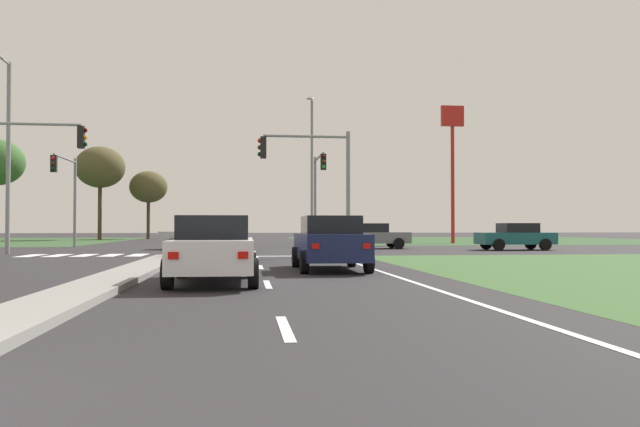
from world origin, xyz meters
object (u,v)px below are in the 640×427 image
car_silver_second (201,235)px  car_blue_sixth (225,241)px  car_beige_fifth (189,232)px  street_lamp_third (312,165)px  car_teal_seventh (516,236)px  treeline_third (100,168)px  car_grey_near (372,236)px  car_navy_fourth (330,243)px  traffic_signal_far_left (67,184)px  fastfood_pole_sign (452,142)px  traffic_signal_near_left (25,163)px  pedestrian_at_median (207,229)px  treeline_fourth (148,187)px  traffic_signal_near_right (315,170)px  car_white_third (214,249)px  street_lamp_second (7,147)px  traffic_signal_far_right (318,183)px

car_silver_second → car_blue_sixth: (1.77, -13.20, -0.03)m
car_beige_fifth → street_lamp_third: bearing=123.9°
car_teal_seventh → treeline_third: bearing=42.7°
car_grey_near → car_silver_second: 9.86m
car_navy_fourth → traffic_signal_far_left: (-13.10, 20.70, 3.05)m
fastfood_pole_sign → traffic_signal_near_left: bearing=-142.3°
car_grey_near → pedestrian_at_median: size_ratio=2.66×
fastfood_pole_sign → treeline_fourth: (-26.27, 20.48, -2.44)m
car_navy_fourth → traffic_signal_far_left: 24.69m
car_beige_fifth → pedestrian_at_median: pedestrian_at_median is taller
car_navy_fourth → traffic_signal_far_left: bearing=122.3°
car_grey_near → treeline_third: bearing=-142.8°
traffic_signal_near_left → treeline_fourth: 40.12m
treeline_third → treeline_fourth: treeline_third is taller
traffic_signal_near_right → pedestrian_at_median: bearing=107.0°
car_white_third → traffic_signal_near_left: bearing=123.0°
street_lamp_second → treeline_fourth: street_lamp_second is taller
car_teal_seventh → traffic_signal_near_right: traffic_signal_near_right is taller
car_blue_sixth → treeline_third: (-13.73, 41.76, 6.48)m
car_beige_fifth → treeline_third: 11.20m
car_silver_second → traffic_signal_near_left: bearing=142.0°
car_white_third → pedestrian_at_median: pedestrian_at_median is taller
car_teal_seventh → street_lamp_second: bearing=94.7°
car_navy_fourth → treeline_third: (-16.93, 46.42, 6.43)m
car_silver_second → traffic_signal_far_left: traffic_signal_far_left is taller
car_silver_second → car_white_third: 21.85m
car_teal_seventh → pedestrian_at_median: (-17.69, 13.90, 0.36)m
traffic_signal_far_right → pedestrian_at_median: bearing=133.6°
traffic_signal_far_right → street_lamp_third: street_lamp_third is taller
car_silver_second → traffic_signal_near_left: 11.42m
treeline_third → street_lamp_third: bearing=-41.8°
car_blue_sixth → fastfood_pole_sign: size_ratio=0.43×
street_lamp_second → car_teal_seventh: bearing=4.7°
traffic_signal_near_left → pedestrian_at_median: 20.56m
car_beige_fifth → treeline_third: treeline_third is taller
car_navy_fourth → street_lamp_second: street_lamp_second is taller
car_grey_near → car_teal_seventh: bearing=68.3°
car_teal_seventh → fastfood_pole_sign: size_ratio=0.39×
car_beige_fifth → traffic_signal_near_right: 36.57m
treeline_fourth → car_white_third: bearing=-80.0°
car_navy_fourth → street_lamp_second: (-13.60, 12.50, 4.23)m
car_white_third → treeline_third: bearing=105.3°
street_lamp_third → pedestrian_at_median: 9.28m
street_lamp_third → treeline_fourth: street_lamp_third is taller
car_beige_fifth → street_lamp_second: bearing=80.0°
pedestrian_at_median → treeline_fourth: bearing=-41.3°
car_navy_fourth → traffic_signal_near_left: size_ratio=0.75×
car_navy_fourth → car_blue_sixth: car_navy_fourth is taller
car_grey_near → car_teal_seventh: same height
car_white_third → fastfood_pole_sign: (16.85, 32.75, 7.13)m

